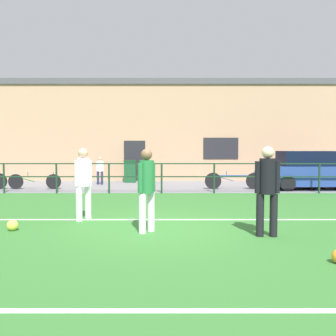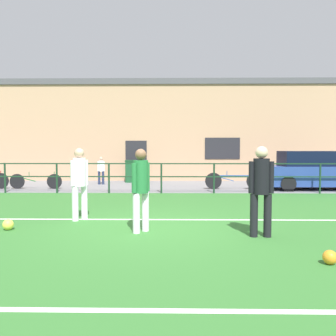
% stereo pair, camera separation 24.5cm
% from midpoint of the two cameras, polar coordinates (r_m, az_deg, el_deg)
% --- Properties ---
extents(ground, '(60.00, 44.00, 0.04)m').
position_cam_midpoint_polar(ground, '(7.77, -2.97, -9.74)').
color(ground, '#33702D').
extents(field_line_touchline, '(36.00, 0.11, 0.00)m').
position_cam_midpoint_polar(field_line_touchline, '(8.70, -2.67, -8.20)').
color(field_line_touchline, white).
rests_on(field_line_touchline, ground).
extents(field_line_hash, '(36.00, 0.11, 0.00)m').
position_cam_midpoint_polar(field_line_hash, '(4.09, -5.75, -21.66)').
color(field_line_hash, white).
rests_on(field_line_hash, ground).
extents(pavement_strip, '(48.00, 5.00, 0.02)m').
position_cam_midpoint_polar(pavement_strip, '(16.16, -1.54, -2.88)').
color(pavement_strip, slate).
rests_on(pavement_strip, ground).
extents(perimeter_fence, '(36.07, 0.07, 1.15)m').
position_cam_midpoint_polar(perimeter_fence, '(13.61, -1.78, -0.91)').
color(perimeter_fence, '#193823').
rests_on(perimeter_fence, ground).
extents(clubhouse_facade, '(28.00, 2.56, 5.30)m').
position_cam_midpoint_polar(clubhouse_facade, '(19.79, -1.31, 5.90)').
color(clubhouse_facade, tan).
rests_on(clubhouse_facade, ground).
extents(player_goalkeeper, '(0.48, 0.31, 1.75)m').
position_cam_midpoint_polar(player_goalkeeper, '(7.16, 14.32, -2.70)').
color(player_goalkeeper, black).
rests_on(player_goalkeeper, ground).
extents(player_striker, '(0.34, 0.38, 1.70)m').
position_cam_midpoint_polar(player_striker, '(7.30, -4.62, -2.73)').
color(player_striker, white).
rests_on(player_striker, ground).
extents(player_winger, '(0.35, 0.38, 1.72)m').
position_cam_midpoint_polar(player_winger, '(8.73, -14.34, -1.79)').
color(player_winger, white).
rests_on(player_winger, ground).
extents(soccer_ball_match, '(0.23, 0.23, 0.23)m').
position_cam_midpoint_polar(soccer_ball_match, '(8.26, -24.53, -8.30)').
color(soccer_ball_match, '#E5E04C').
rests_on(soccer_ball_match, ground).
extents(spectator_child, '(0.35, 0.23, 1.29)m').
position_cam_midpoint_polar(spectator_child, '(16.99, -11.43, -0.14)').
color(spectator_child, '#232D4C').
rests_on(spectator_child, pavement_strip).
extents(parked_car_red, '(3.97, 1.82, 1.58)m').
position_cam_midpoint_polar(parked_car_red, '(16.05, 21.31, -0.44)').
color(parked_car_red, '#28428E').
rests_on(parked_car_red, pavement_strip).
extents(bicycle_parked_0, '(2.38, 0.04, 0.77)m').
position_cam_midpoint_polar(bicycle_parked_0, '(15.05, 9.67, -1.98)').
color(bicycle_parked_0, black).
rests_on(bicycle_parked_0, pavement_strip).
extents(bicycle_parked_2, '(2.19, 0.04, 0.72)m').
position_cam_midpoint_polar(bicycle_parked_2, '(15.87, -21.13, -1.99)').
color(bicycle_parked_2, black).
rests_on(bicycle_parked_2, pavement_strip).
extents(trash_bin_0, '(0.59, 0.50, 1.10)m').
position_cam_midpoint_polar(trash_bin_0, '(17.85, -6.67, -0.50)').
color(trash_bin_0, '#194C28').
rests_on(trash_bin_0, pavement_strip).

